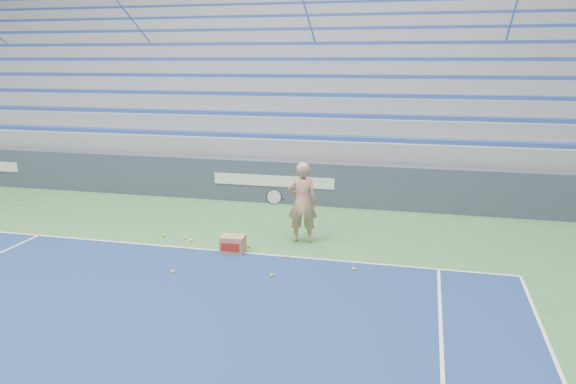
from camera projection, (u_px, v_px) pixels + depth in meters
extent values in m
cube|color=white|center=(221.00, 251.00, 10.96)|extent=(10.97, 0.05, 0.00)
cube|color=#374154|center=(275.00, 182.00, 14.61)|extent=(30.00, 0.30, 1.10)
cube|color=white|center=(273.00, 181.00, 14.45)|extent=(3.20, 0.02, 0.28)
cube|color=gray|center=(310.00, 154.00, 18.91)|extent=(30.00, 8.50, 1.10)
cube|color=gray|center=(310.00, 130.00, 18.72)|extent=(30.00, 8.50, 0.50)
cube|color=#284592|center=(281.00, 136.00, 14.99)|extent=(29.60, 0.42, 0.11)
cube|color=gray|center=(313.00, 114.00, 19.01)|extent=(30.00, 7.65, 0.50)
cube|color=#284592|center=(289.00, 114.00, 15.68)|extent=(29.60, 0.42, 0.11)
cube|color=gray|center=(316.00, 98.00, 19.29)|extent=(30.00, 6.80, 0.50)
cube|color=#284592|center=(296.00, 94.00, 16.37)|extent=(29.60, 0.42, 0.11)
cube|color=gray|center=(318.00, 83.00, 19.58)|extent=(30.00, 5.95, 0.50)
cube|color=#284592|center=(302.00, 76.00, 17.05)|extent=(29.60, 0.42, 0.11)
cube|color=gray|center=(320.00, 68.00, 19.86)|extent=(30.00, 5.10, 0.50)
cube|color=#284592|center=(308.00, 59.00, 17.74)|extent=(29.60, 0.42, 0.11)
cube|color=gray|center=(323.00, 54.00, 20.15)|extent=(30.00, 4.25, 0.50)
cube|color=#284592|center=(313.00, 44.00, 18.43)|extent=(29.60, 0.42, 0.11)
cube|color=gray|center=(325.00, 40.00, 20.44)|extent=(30.00, 3.40, 0.50)
cube|color=#284592|center=(318.00, 29.00, 19.11)|extent=(29.60, 0.42, 0.11)
cube|color=gray|center=(327.00, 26.00, 20.72)|extent=(30.00, 2.55, 0.50)
cube|color=#284592|center=(323.00, 16.00, 19.80)|extent=(29.60, 0.42, 0.11)
cube|color=gray|center=(330.00, 13.00, 21.01)|extent=(30.00, 1.70, 0.50)
cube|color=#284592|center=(328.00, 3.00, 20.49)|extent=(29.60, 0.42, 0.11)
cube|color=gray|center=(332.00, 0.00, 21.29)|extent=(30.00, 0.85, 0.50)
cube|color=gray|center=(334.00, 59.00, 22.49)|extent=(31.00, 0.40, 7.30)
cylinder|color=#356DB9|center=(141.00, 31.00, 19.37)|extent=(0.05, 8.53, 5.04)
cylinder|color=#356DB9|center=(311.00, 29.00, 17.97)|extent=(0.05, 8.53, 5.04)
cylinder|color=#356DB9|center=(510.00, 26.00, 16.57)|extent=(0.05, 8.53, 5.04)
imported|color=tan|center=(302.00, 202.00, 11.36)|extent=(0.65, 0.47, 1.67)
cylinder|color=black|center=(283.00, 199.00, 11.18)|extent=(0.12, 0.27, 0.08)
cylinder|color=beige|center=(274.00, 197.00, 10.91)|extent=(0.29, 0.16, 0.28)
torus|color=black|center=(274.00, 197.00, 10.91)|extent=(0.31, 0.18, 0.30)
cube|color=#AC7B53|center=(233.00, 244.00, 10.85)|extent=(0.47, 0.36, 0.34)
cube|color=#B21E19|center=(230.00, 247.00, 10.69)|extent=(0.36, 0.03, 0.15)
sphere|color=#D0EB30|center=(173.00, 272.00, 9.83)|extent=(0.07, 0.07, 0.07)
sphere|color=#D0EB30|center=(272.00, 275.00, 9.66)|extent=(0.07, 0.07, 0.07)
sphere|color=#D0EB30|center=(164.00, 235.00, 11.86)|extent=(0.07, 0.07, 0.07)
sphere|color=#D0EB30|center=(191.00, 240.00, 11.54)|extent=(0.07, 0.07, 0.07)
sphere|color=#D0EB30|center=(354.00, 269.00, 9.95)|extent=(0.07, 0.07, 0.07)
sphere|color=#D0EB30|center=(248.00, 246.00, 11.18)|extent=(0.07, 0.07, 0.07)
sphere|color=#D0EB30|center=(287.00, 257.00, 10.56)|extent=(0.07, 0.07, 0.07)
sphere|color=#D0EB30|center=(184.00, 238.00, 11.68)|extent=(0.07, 0.07, 0.07)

